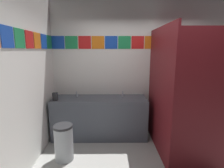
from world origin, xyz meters
TOP-DOWN VIEW (x-y plane):
  - wall_back at (-0.00, 1.52)m, footprint 3.69×0.09m
  - wall_side at (-1.88, -0.00)m, footprint 0.09×2.97m
  - vanity_counter at (-0.82, 1.18)m, footprint 1.96×0.60m
  - faucet_left at (-1.31, 1.27)m, footprint 0.04×0.10m
  - faucet_right at (-0.33, 1.27)m, footprint 0.04×0.10m
  - soap_dispenser at (-1.69, 1.00)m, footprint 0.09×0.09m
  - stall_divider at (0.46, 0.47)m, footprint 0.92×1.51m
  - toilet at (0.85, 1.04)m, footprint 0.39×0.49m
  - trash_bin at (-1.38, 0.36)m, footprint 0.32×0.32m

SIDE VIEW (x-z plane):
  - toilet at x=0.85m, z-range -0.07..0.67m
  - trash_bin at x=-1.38m, z-range 0.00..0.62m
  - vanity_counter at x=-0.82m, z-range 0.01..0.87m
  - faucet_left at x=-1.31m, z-range 0.84..0.98m
  - faucet_right at x=-0.33m, z-range 0.84..0.98m
  - soap_dispenser at x=-1.69m, z-range 0.86..1.02m
  - stall_divider at x=0.46m, z-range 0.00..2.25m
  - wall_side at x=-1.88m, z-range 0.00..2.89m
  - wall_back at x=0.00m, z-range 0.00..2.89m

